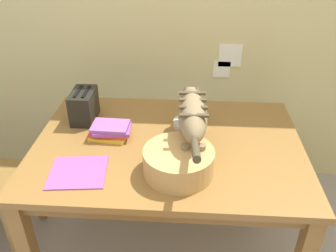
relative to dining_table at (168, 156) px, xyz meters
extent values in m
cube|color=#D4C887|center=(0.06, 0.79, 0.59)|extent=(4.76, 0.10, 2.50)
cube|color=white|center=(0.31, 0.73, 0.19)|extent=(0.11, 0.01, 0.11)
cube|color=white|center=(0.36, 0.73, 0.28)|extent=(0.15, 0.01, 0.15)
cube|color=brown|center=(0.00, 0.00, 0.07)|extent=(1.35, 0.95, 0.03)
cube|color=brown|center=(0.00, 0.00, 0.02)|extent=(1.27, 0.87, 0.07)
cube|color=brown|center=(-0.63, 0.42, -0.30)|extent=(0.07, 0.07, 0.71)
cube|color=brown|center=(0.63, 0.42, -0.30)|extent=(0.07, 0.07, 0.71)
ellipsoid|color=olive|center=(0.12, -0.07, 0.29)|extent=(0.15, 0.41, 0.15)
cube|color=#463B29|center=(0.12, -0.17, 0.35)|extent=(0.13, 0.03, 0.01)
cube|color=#463B29|center=(0.12, -0.10, 0.35)|extent=(0.13, 0.03, 0.01)
cube|color=#463B29|center=(0.12, -0.03, 0.35)|extent=(0.13, 0.03, 0.01)
cube|color=#463B29|center=(0.11, 0.04, 0.35)|extent=(0.13, 0.03, 0.01)
cylinder|color=olive|center=(0.08, 0.07, 0.16)|extent=(0.04, 0.04, 0.14)
cylinder|color=olive|center=(0.15, 0.07, 0.16)|extent=(0.04, 0.04, 0.14)
cylinder|color=olive|center=(0.09, -0.22, 0.16)|extent=(0.04, 0.04, 0.14)
cylinder|color=olive|center=(0.16, -0.21, 0.16)|extent=(0.04, 0.04, 0.14)
sphere|color=olive|center=(0.11, 0.17, 0.27)|extent=(0.10, 0.10, 0.10)
cone|color=olive|center=(0.08, 0.17, 0.31)|extent=(0.04, 0.04, 0.04)
cone|color=olive|center=(0.14, 0.17, 0.31)|extent=(0.04, 0.04, 0.04)
cylinder|color=#463B29|center=(0.13, -0.36, 0.30)|extent=(0.04, 0.20, 0.08)
cylinder|color=#B9B7AA|center=(0.11, 0.17, 0.10)|extent=(0.18, 0.18, 0.03)
cylinder|color=#2D7DC6|center=(0.11, 0.17, 0.16)|extent=(0.09, 0.09, 0.08)
torus|color=#2D7DC6|center=(0.16, 0.17, 0.16)|extent=(0.06, 0.01, 0.06)
cube|color=#9A4A92|center=(-0.39, -0.26, 0.09)|extent=(0.27, 0.25, 0.01)
cube|color=gold|center=(-0.31, 0.04, 0.09)|extent=(0.20, 0.15, 0.02)
cube|color=#D24336|center=(-0.31, 0.05, 0.11)|extent=(0.20, 0.15, 0.02)
cube|color=purple|center=(-0.29, 0.04, 0.13)|extent=(0.19, 0.14, 0.02)
cube|color=#8C549E|center=(-0.30, 0.04, 0.15)|extent=(0.19, 0.14, 0.02)
cylinder|color=tan|center=(0.06, -0.23, 0.14)|extent=(0.31, 0.31, 0.12)
cylinder|color=brown|center=(0.06, -0.23, 0.15)|extent=(0.26, 0.26, 0.10)
cube|color=black|center=(-0.48, 0.21, 0.17)|extent=(0.12, 0.20, 0.17)
cube|color=black|center=(-0.50, 0.21, 0.26)|extent=(0.02, 0.14, 0.01)
cube|color=black|center=(-0.45, 0.21, 0.26)|extent=(0.02, 0.14, 0.01)
cube|color=brown|center=(-0.84, 0.16, -0.44)|extent=(0.04, 0.04, 0.43)
cube|color=brown|center=(-0.82, -0.22, -0.44)|extent=(0.04, 0.04, 0.43)
camera|label=1|loc=(0.10, -1.48, 1.09)|focal=37.94mm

